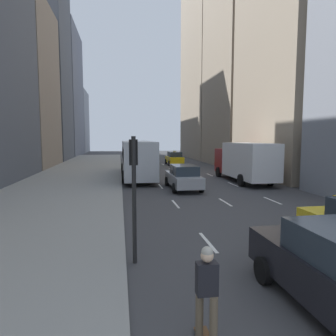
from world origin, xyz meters
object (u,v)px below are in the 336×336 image
Objects in this scene: box_truck at (244,161)px; city_bus at (137,158)px; taxi_lead at (174,158)px; sedan_black_near at (183,177)px; skateboarder at (207,291)px; traffic_light_pole at (134,179)px.

city_bus is at bearing 153.95° from box_truck.
city_bus is 9.36m from box_truck.
taxi_lead is at bearing 99.92° from box_truck.
city_bus reaches higher than box_truck.
box_truck is (2.80, -16.01, 0.83)m from taxi_lead.
sedan_black_near is at bearing -154.39° from box_truck.
box_truck is at bearing 64.81° from skateboarder.
box_truck is at bearing 56.45° from traffic_light_pole.
traffic_light_pole reaches higher than skateboarder.
city_bus is at bearing 112.48° from sedan_black_near.
box_truck is 20.01m from skateboarder.
taxi_lead is 2.52× the size of skateboarder.
box_truck is (8.41, -4.11, -0.08)m from city_bus.
taxi_lead is 1.22× the size of traffic_light_pole.
traffic_light_pole is at bearing -123.55° from box_truck.
city_bus reaches higher than sedan_black_near.
traffic_light_pole reaches higher than sedan_black_near.
skateboarder is at bearing -115.19° from box_truck.
city_bus is (-2.81, 6.80, 0.92)m from sedan_black_near.
traffic_light_pole is (-6.75, -30.41, 1.53)m from taxi_lead.
taxi_lead is at bearing 81.48° from sedan_black_near.
box_truck is 17.30m from traffic_light_pole.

